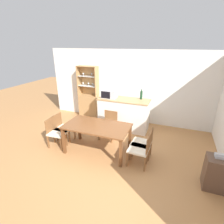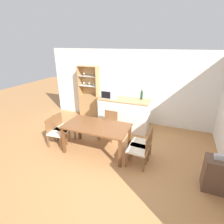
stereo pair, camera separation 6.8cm
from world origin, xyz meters
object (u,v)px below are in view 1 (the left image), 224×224
dining_table (97,129)px  microwave (109,94)px  display_cabinet (89,102)px  dining_chair_head_far (109,125)px  dining_chair_side_left_far (63,128)px  side_cabinet (219,174)px  dining_chair_side_right_near (141,149)px  dining_chair_side_right_far (143,143)px  dining_chair_side_left_near (57,132)px  wine_bottle (141,95)px  telephone (221,156)px

dining_table → microwave: size_ratio=3.48×
display_cabinet → dining_chair_head_far: bearing=-44.3°
dining_chair_side_left_far → side_cabinet: bearing=83.6°
dining_chair_side_right_near → microwave: 2.33m
dining_chair_side_right_far → microwave: 2.14m
dining_chair_side_right_near → dining_chair_side_left_near: (-2.37, -0.00, 0.00)m
side_cabinet → microwave: bearing=148.6°
dining_chair_side_left_near → wine_bottle: wine_bottle is taller
telephone → dining_chair_head_far: bearing=158.2°
dining_chair_head_far → dining_chair_side_left_far: (-1.19, -0.66, 0.00)m
dining_chair_side_left_far → wine_bottle: bearing=129.9°
dining_table → dining_chair_side_right_far: size_ratio=2.05×
dining_table → telephone: bearing=-6.2°
display_cabinet → dining_chair_side_right_near: display_cabinet is taller
dining_chair_side_left_far → display_cabinet: bearing=-175.0°
dining_table → dining_chair_side_left_far: (-1.19, 0.14, -0.25)m
dining_chair_side_right_far → side_cabinet: 1.66m
telephone → dining_chair_side_right_near: bearing=174.2°
dining_chair_side_left_far → microwave: size_ratio=1.69×
microwave → wine_bottle: 1.04m
dining_chair_side_left_near → side_cabinet: 3.97m
display_cabinet → dining_chair_side_left_far: (0.16, -1.98, -0.17)m
side_cabinet → dining_chair_head_far: bearing=157.8°
dining_chair_side_left_far → dining_chair_side_right_far: (2.37, -0.00, 0.00)m
dining_chair_head_far → microwave: 1.08m
microwave → telephone: (3.01, -1.82, -0.45)m
dining_chair_head_far → microwave: bearing=-67.7°
display_cabinet → telephone: (4.10, -2.41, 0.14)m
dining_chair_side_right_near → telephone: bearing=-92.6°
telephone → dining_chair_side_left_near: bearing=177.7°
display_cabinet → side_cabinet: (4.13, -2.45, -0.24)m
side_cabinet → dining_chair_side_left_far: bearing=173.3°
dining_chair_head_far → telephone: size_ratio=3.90×
side_cabinet → telephone: size_ratio=3.31×
dining_chair_side_left_near → dining_chair_side_right_far: size_ratio=1.00×
dining_chair_head_far → side_cabinet: bearing=160.2°
dining_chair_side_left_near → side_cabinet: size_ratio=1.18×
display_cabinet → dining_chair_side_left_far: size_ratio=2.40×
dining_chair_head_far → dining_chair_side_right_far: same height
dining_chair_side_left_near → dining_chair_side_right_far: same height
side_cabinet → telephone: (-0.03, 0.03, 0.38)m
side_cabinet → dining_chair_side_right_near: bearing=173.1°
dining_chair_head_far → dining_table: bearing=92.2°
dining_table → telephone: telephone is taller
side_cabinet → dining_chair_side_right_far: bearing=163.7°
display_cabinet → dining_chair_side_left_far: 1.99m
wine_bottle → dining_chair_side_left_near: bearing=-135.9°
dining_chair_side_right_far → wine_bottle: 1.83m
dining_table → dining_chair_head_far: 0.84m
side_cabinet → dining_chair_side_left_near: bearing=177.2°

